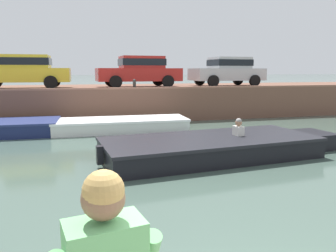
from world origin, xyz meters
TOP-DOWN VIEW (x-y plane):
  - ground_plane at (0.00, 6.40)m, footprint 400.00×400.00m
  - far_quay_wall at (0.00, 15.79)m, footprint 60.00×6.00m
  - far_wall_coping at (0.00, 12.91)m, footprint 60.00×0.24m
  - boat_moored_central_white at (-0.29, 11.02)m, footprint 6.22×1.92m
  - motorboat_passing at (2.14, 6.38)m, footprint 7.18×2.91m
  - car_left_inner_yellow at (-4.10, 14.89)m, footprint 4.38×1.94m
  - car_centre_red at (1.40, 14.89)m, footprint 4.26×2.14m
  - car_right_inner_silver at (6.28, 14.89)m, footprint 3.97×2.10m
  - mooring_bollard_mid at (0.83, 13.04)m, footprint 0.15×0.15m

SIDE VIEW (x-z plane):
  - ground_plane at x=0.00m, z-range 0.00..0.00m
  - boat_moored_central_white at x=-0.29m, z-range 0.00..0.49m
  - motorboat_passing at x=2.14m, z-range -0.24..0.80m
  - far_quay_wall at x=0.00m, z-range 0.00..1.54m
  - far_wall_coping at x=0.00m, z-range 1.54..1.62m
  - mooring_bollard_mid at x=0.83m, z-range 1.56..2.00m
  - car_right_inner_silver at x=6.28m, z-range 1.62..3.16m
  - car_left_inner_yellow at x=-4.10m, z-range 1.62..3.16m
  - car_centre_red at x=1.40m, z-range 1.62..3.16m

